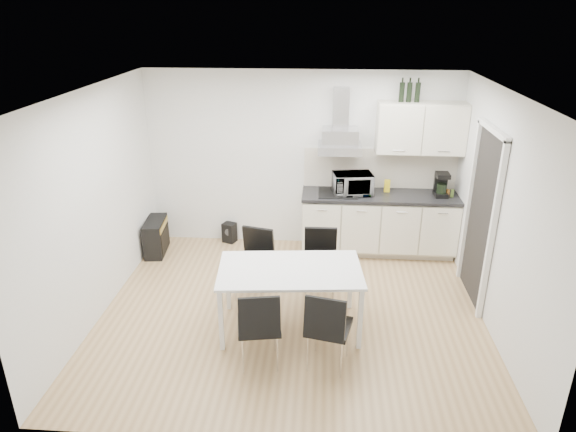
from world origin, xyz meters
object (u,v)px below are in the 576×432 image
Objects in this scene: dining_table at (290,274)px; chair_near_right at (329,328)px; guitar_amp at (156,236)px; floor_speaker at (229,232)px; chair_far_left at (253,266)px; chair_far_right at (320,266)px; kitchenette at (383,199)px; chair_near_left at (259,326)px.

chair_near_right is at bearing -60.58° from dining_table.
guitar_amp is 1.11m from floor_speaker.
chair_far_left and chair_near_right have the same top height.
kitchenette is at bearing -122.53° from chair_far_right.
dining_table is at bearing -45.89° from guitar_amp.
chair_far_left reaches higher than floor_speaker.
dining_table is 1.86× the size of chair_far_left.
guitar_amp is at bearing -175.19° from kitchenette.
chair_near_left is (-1.46, -2.69, -0.39)m from kitchenette.
chair_near_left is at bearing -58.62° from guitar_amp.
chair_far_right is at bearing -122.41° from kitchenette.
chair_far_left is at bearing 90.50° from chair_near_left.
dining_table is 0.78m from chair_far_right.
chair_far_right is at bearing 55.93° from chair_near_left.
chair_near_right is 1.38× the size of guitar_amp.
kitchenette reaches higher than chair_far_left.
chair_far_left is at bearing 3.67° from chair_far_right.
chair_near_left is at bearing 65.74° from chair_far_right.
kitchenette is 2.86× the size of chair_near_left.
dining_table is at bearing -120.32° from kitchenette.
chair_near_right is 3.23m from floor_speaker.
chair_near_left is at bearing -165.40° from chair_near_right.
chair_far_right and chair_near_right have the same top height.
kitchenette is at bearing 51.56° from chair_near_left.
kitchenette reaches higher than floor_speaker.
dining_table is at bearing 143.36° from chair_far_left.
chair_near_right is (0.11, -1.30, 0.00)m from chair_far_right.
kitchenette reaches higher than chair_near_left.
dining_table is at bearing 64.13° from chair_far_right.
dining_table is 5.32× the size of floor_speaker.
chair_far_right reaches higher than guitar_amp.
chair_far_right is (-0.87, -1.37, -0.39)m from kitchenette.
kitchenette is 2.86× the size of chair_near_right.
chair_near_left is at bearing -51.69° from floor_speaker.
dining_table is 0.80m from chair_near_right.
kitchenette is 2.37m from dining_table.
chair_far_left is 1.55m from chair_near_right.
chair_far_right is 2.86× the size of floor_speaker.
dining_table reaches higher than guitar_amp.
guitar_amp is (-2.43, 1.09, -0.18)m from chair_far_right.
floor_speaker is at bearing 17.75° from guitar_amp.
kitchenette reaches higher than chair_near_right.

